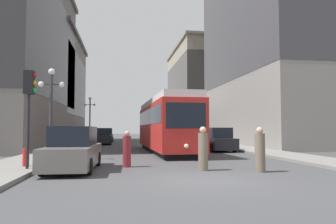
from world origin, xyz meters
TOP-DOWN VIEW (x-y plane):
  - ground_plane at (0.00, 0.00)m, footprint 200.00×200.00m
  - sidewalk_left at (-7.42, 40.00)m, footprint 2.81×120.00m
  - sidewalk_right at (7.42, 40.00)m, footprint 2.81×120.00m
  - streetcar at (0.52, 12.73)m, footprint 2.99×13.45m
  - transit_bus at (4.38, 27.75)m, footprint 2.60×11.15m
  - parked_car_left_near at (-4.71, 3.30)m, footprint 2.02×4.90m
  - parked_car_left_mid at (-4.71, 25.14)m, footprint 2.01×4.72m
  - parked_car_right_far at (4.71, 13.21)m, footprint 1.91×4.61m
  - parked_car_left_far at (-4.71, 32.81)m, footprint 1.90×4.41m
  - pedestrian_crossing_near at (-2.48, 3.99)m, footprint 0.37×0.37m
  - pedestrian_crossing_far at (0.61, 2.34)m, footprint 0.41×0.41m
  - pedestrian_on_sidewalk at (2.75, 1.55)m, footprint 0.40×0.40m
  - traffic_light_near_left at (-6.39, 2.81)m, footprint 0.47×0.36m
  - lamp_post_left_near at (-6.61, 7.74)m, footprint 1.41×0.36m
  - lamp_post_left_far at (-6.61, 29.69)m, footprint 1.41×0.36m
  - fire_hydrant at (-6.71, 3.69)m, footprint 0.26×0.26m
  - building_left_corner at (-13.89, 35.18)m, footprint 10.75×18.53m
  - building_right_corner at (16.68, 54.39)m, footprint 16.31×23.34m
  - building_right_midblock at (14.22, 21.26)m, footprint 11.41×21.33m

SIDE VIEW (x-z plane):
  - ground_plane at x=0.00m, z-range 0.00..0.00m
  - sidewalk_left at x=-7.42m, z-range 0.00..0.15m
  - sidewalk_right at x=7.42m, z-range 0.00..0.15m
  - fire_hydrant at x=-6.71m, z-range 0.15..0.90m
  - pedestrian_crossing_near at x=-2.48m, z-range -0.06..1.57m
  - pedestrian_on_sidewalk at x=2.75m, z-range -0.06..1.74m
  - parked_car_left_far at x=-4.71m, z-range -0.07..1.75m
  - parked_car_right_far at x=4.71m, z-range -0.07..1.75m
  - parked_car_left_mid at x=-4.71m, z-range -0.07..1.75m
  - parked_car_left_near at x=-4.71m, z-range -0.07..1.75m
  - pedestrian_crossing_far at x=0.61m, z-range -0.06..1.75m
  - transit_bus at x=4.38m, z-range 0.22..3.67m
  - streetcar at x=0.52m, z-range 0.16..4.05m
  - traffic_light_near_left at x=-6.39m, z-range 1.20..5.10m
  - lamp_post_left_near at x=-6.61m, z-range 0.96..5.91m
  - lamp_post_left_far at x=-6.61m, z-range 1.02..6.61m
  - building_left_corner at x=-13.89m, z-range 0.18..14.92m
  - building_right_corner at x=16.68m, z-range 0.26..19.49m
  - building_right_midblock at x=14.22m, z-range 0.43..28.40m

